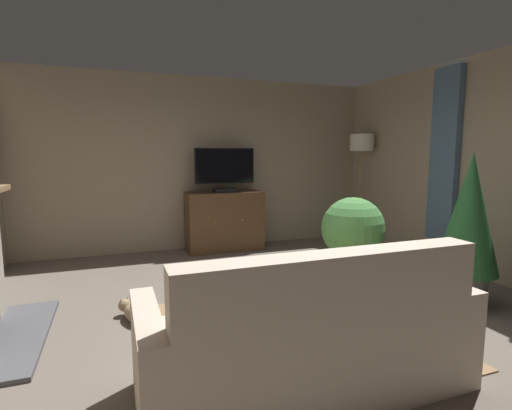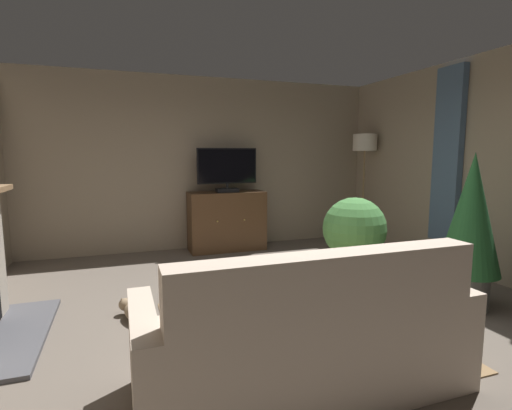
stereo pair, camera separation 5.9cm
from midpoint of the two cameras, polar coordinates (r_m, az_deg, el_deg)
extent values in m
cube|color=#665B51|center=(3.84, 3.42, -17.06)|extent=(6.46, 7.01, 0.04)
cube|color=gray|center=(6.61, -7.96, 6.01)|extent=(6.46, 0.10, 2.83)
cube|color=slate|center=(5.97, 25.72, 6.56)|extent=(0.10, 0.44, 2.38)
cube|color=#8E704C|center=(3.64, 5.59, -18.10)|extent=(2.19, 2.15, 0.01)
cube|color=#4C4C51|center=(4.08, -32.28, -16.12)|extent=(0.50, 1.53, 0.04)
cube|color=#352315|center=(6.51, -4.88, -6.29)|extent=(1.18, 0.44, 0.06)
cube|color=#4C331E|center=(6.42, -4.93, -2.35)|extent=(1.24, 0.50, 0.97)
sphere|color=tan|center=(6.10, -6.29, -2.43)|extent=(0.03, 0.03, 0.03)
sphere|color=tan|center=(6.22, -2.30, -2.19)|extent=(0.03, 0.03, 0.03)
cube|color=black|center=(6.30, -4.86, 2.17)|extent=(0.35, 0.20, 0.06)
cylinder|color=black|center=(6.30, -4.87, 2.81)|extent=(0.04, 0.04, 0.08)
cube|color=black|center=(6.28, -4.90, 5.76)|extent=(0.98, 0.05, 0.57)
cube|color=black|center=(6.25, -4.83, 5.75)|extent=(0.94, 0.01, 0.53)
cube|color=#422B19|center=(3.66, -1.01, -10.22)|extent=(1.08, 0.56, 0.03)
cylinder|color=#422B19|center=(4.11, 4.25, -11.77)|extent=(0.04, 0.04, 0.45)
cylinder|color=#422B19|center=(3.79, -9.17, -13.53)|extent=(0.04, 0.04, 0.45)
cylinder|color=#422B19|center=(3.77, 7.22, -13.62)|extent=(0.04, 0.04, 0.45)
cylinder|color=#422B19|center=(3.42, -7.43, -15.90)|extent=(0.04, 0.04, 0.45)
cube|color=black|center=(3.58, 1.69, -10.20)|extent=(0.18, 0.09, 0.02)
cube|color=#C6B29E|center=(2.82, 6.65, -21.06)|extent=(1.89, 0.89, 0.46)
cube|color=#C6B29E|center=(2.34, 10.77, -13.61)|extent=(1.89, 0.20, 0.56)
cube|color=#C6B29E|center=(2.53, -16.21, -22.09)|extent=(0.15, 0.89, 0.68)
cube|color=#C6B29E|center=(3.33, 23.17, -14.97)|extent=(0.15, 0.89, 0.68)
cube|color=slate|center=(2.70, 13.50, -14.40)|extent=(0.37, 0.17, 0.36)
cylinder|color=slate|center=(4.63, 27.94, -10.89)|extent=(0.43, 0.43, 0.37)
cone|color=#235B2D|center=(4.46, 28.57, -1.06)|extent=(0.60, 0.60, 1.23)
cylinder|color=beige|center=(5.11, 13.55, -8.89)|extent=(0.33, 0.33, 0.30)
sphere|color=#4C8E47|center=(5.00, 13.73, -3.37)|extent=(0.79, 0.79, 0.79)
ellipsoid|color=#937A5B|center=(3.94, -17.53, -15.14)|extent=(0.32, 0.44, 0.16)
sphere|color=#937A5B|center=(4.14, -19.15, -13.74)|extent=(0.12, 0.12, 0.12)
cone|color=#937A5B|center=(4.11, -19.60, -13.08)|extent=(0.04, 0.04, 0.04)
cone|color=#937A5B|center=(4.13, -18.76, -12.91)|extent=(0.04, 0.04, 0.04)
cylinder|color=#937A5B|center=(3.69, -15.82, -17.23)|extent=(0.13, 0.22, 0.08)
cylinder|color=#4C4233|center=(7.26, 14.60, -5.14)|extent=(0.24, 0.24, 0.04)
cylinder|color=olive|center=(7.14, 14.81, 1.12)|extent=(0.03, 0.03, 1.63)
cylinder|color=beige|center=(7.10, 15.07, 8.86)|extent=(0.41, 0.41, 0.29)
camera|label=1|loc=(0.03, -90.44, -0.06)|focal=27.20mm
camera|label=2|loc=(0.03, 89.56, 0.06)|focal=27.20mm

